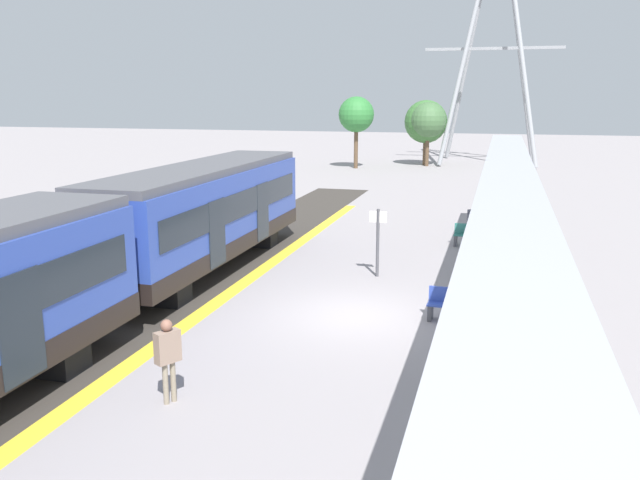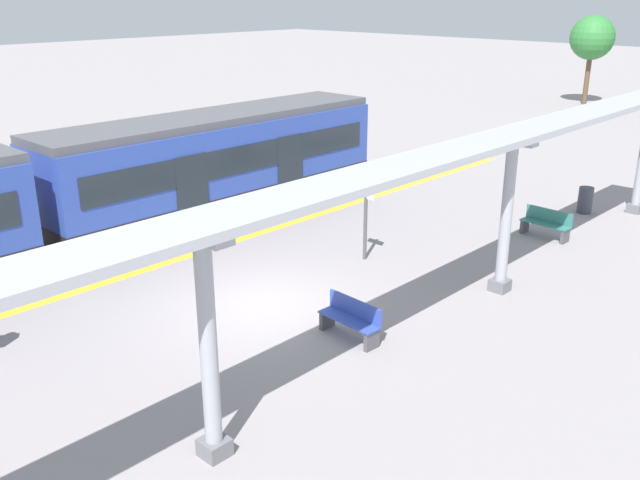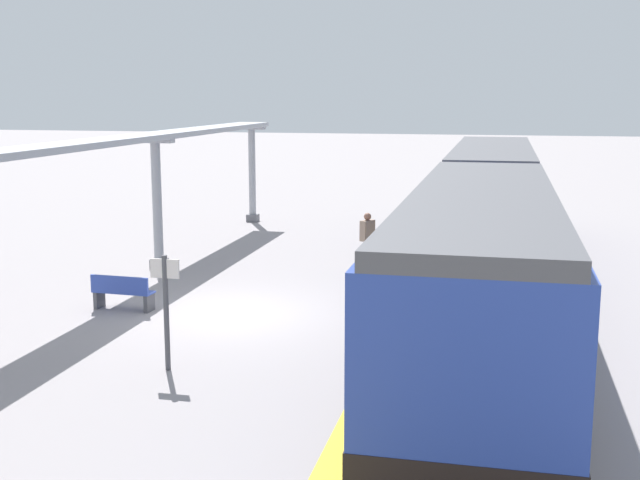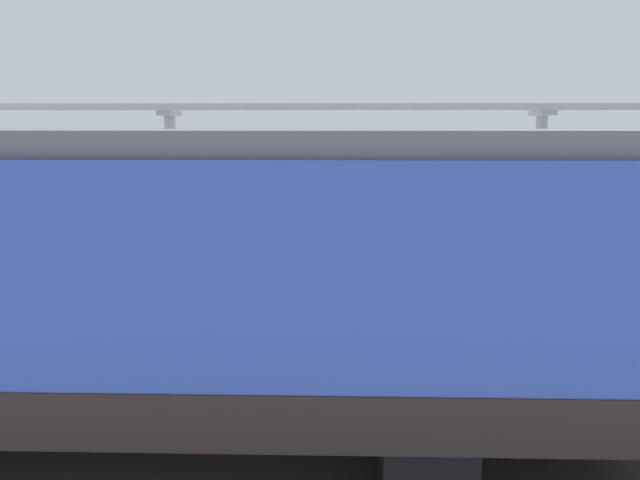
{
  "view_description": "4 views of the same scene",
  "coord_description": "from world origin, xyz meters",
  "px_view_note": "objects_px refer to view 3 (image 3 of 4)",
  "views": [
    {
      "loc": [
        3.54,
        -16.25,
        5.7
      ],
      "look_at": [
        -1.72,
        2.98,
        1.32
      ],
      "focal_mm": 37.03,
      "sensor_mm": 36.0,
      "label": 1
    },
    {
      "loc": [
        11.41,
        -9.88,
        7.09
      ],
      "look_at": [
        0.14,
        1.94,
        1.16
      ],
      "focal_mm": 38.73,
      "sensor_mm": 36.0,
      "label": 2
    },
    {
      "loc": [
        -6.08,
        17.54,
        5.11
      ],
      "look_at": [
        -1.73,
        -1.76,
        1.53
      ],
      "focal_mm": 45.35,
      "sensor_mm": 36.0,
      "label": 3
    },
    {
      "loc": [
        -12.58,
        0.52,
        3.54
      ],
      "look_at": [
        -2.03,
        0.83,
        1.69
      ],
      "focal_mm": 37.39,
      "sensor_mm": 36.0,
      "label": 4
    }
  ],
  "objects_px": {
    "canopy_pillar_nearest": "(252,174)",
    "passenger_waiting_near_edge": "(367,233)",
    "train_near_carriage": "(491,197)",
    "canopy_pillar_second": "(157,204)",
    "train_far_carriage": "(480,284)",
    "platform_info_sign": "(166,301)",
    "bench_near_end": "(122,292)"
  },
  "relations": [
    {
      "from": "train_near_carriage",
      "to": "canopy_pillar_nearest",
      "type": "distance_m",
      "value": 10.61
    },
    {
      "from": "passenger_waiting_near_edge",
      "to": "canopy_pillar_second",
      "type": "bearing_deg",
      "value": 14.35
    },
    {
      "from": "train_far_carriage",
      "to": "canopy_pillar_second",
      "type": "distance_m",
      "value": 12.28
    },
    {
      "from": "canopy_pillar_second",
      "to": "bench_near_end",
      "type": "xyz_separation_m",
      "value": [
        -1.07,
        4.56,
        -1.51
      ]
    },
    {
      "from": "train_far_carriage",
      "to": "passenger_waiting_near_edge",
      "type": "distance_m",
      "value": 9.96
    },
    {
      "from": "train_near_carriage",
      "to": "passenger_waiting_near_edge",
      "type": "distance_m",
      "value": 4.77
    },
    {
      "from": "canopy_pillar_nearest",
      "to": "passenger_waiting_near_edge",
      "type": "relative_size",
      "value": 2.33
    },
    {
      "from": "train_far_carriage",
      "to": "platform_info_sign",
      "type": "relative_size",
      "value": 5.36
    },
    {
      "from": "canopy_pillar_nearest",
      "to": "canopy_pillar_second",
      "type": "xyz_separation_m",
      "value": [
        0.0,
        9.27,
        0.0
      ]
    },
    {
      "from": "train_far_carriage",
      "to": "bench_near_end",
      "type": "height_order",
      "value": "train_far_carriage"
    },
    {
      "from": "train_far_carriage",
      "to": "canopy_pillar_nearest",
      "type": "xyz_separation_m",
      "value": [
        9.54,
        -17.01,
        0.12
      ]
    },
    {
      "from": "canopy_pillar_nearest",
      "to": "passenger_waiting_near_edge",
      "type": "xyz_separation_m",
      "value": [
        -6.0,
        7.74,
        -0.92
      ]
    },
    {
      "from": "canopy_pillar_nearest",
      "to": "canopy_pillar_second",
      "type": "height_order",
      "value": "same"
    },
    {
      "from": "train_near_carriage",
      "to": "platform_info_sign",
      "type": "height_order",
      "value": "train_near_carriage"
    },
    {
      "from": "train_far_carriage",
      "to": "canopy_pillar_second",
      "type": "relative_size",
      "value": 3.06
    },
    {
      "from": "train_near_carriage",
      "to": "canopy_pillar_nearest",
      "type": "height_order",
      "value": "canopy_pillar_nearest"
    },
    {
      "from": "train_near_carriage",
      "to": "passenger_waiting_near_edge",
      "type": "bearing_deg",
      "value": 41.17
    },
    {
      "from": "platform_info_sign",
      "to": "bench_near_end",
      "type": "bearing_deg",
      "value": -53.49
    },
    {
      "from": "passenger_waiting_near_edge",
      "to": "train_near_carriage",
      "type": "bearing_deg",
      "value": -138.83
    },
    {
      "from": "train_far_carriage",
      "to": "canopy_pillar_nearest",
      "type": "distance_m",
      "value": 19.5
    },
    {
      "from": "canopy_pillar_second",
      "to": "platform_info_sign",
      "type": "relative_size",
      "value": 1.75
    },
    {
      "from": "bench_near_end",
      "to": "train_far_carriage",
      "type": "bearing_deg",
      "value": 159.47
    },
    {
      "from": "train_far_carriage",
      "to": "canopy_pillar_second",
      "type": "height_order",
      "value": "canopy_pillar_second"
    },
    {
      "from": "bench_near_end",
      "to": "platform_info_sign",
      "type": "distance_m",
      "value": 4.74
    },
    {
      "from": "platform_info_sign",
      "to": "train_far_carriage",
      "type": "bearing_deg",
      "value": -174.28
    },
    {
      "from": "canopy_pillar_second",
      "to": "platform_info_sign",
      "type": "height_order",
      "value": "canopy_pillar_second"
    },
    {
      "from": "platform_info_sign",
      "to": "passenger_waiting_near_edge",
      "type": "bearing_deg",
      "value": -102.38
    },
    {
      "from": "canopy_pillar_second",
      "to": "passenger_waiting_near_edge",
      "type": "bearing_deg",
      "value": -165.65
    },
    {
      "from": "canopy_pillar_nearest",
      "to": "passenger_waiting_near_edge",
      "type": "height_order",
      "value": "canopy_pillar_nearest"
    },
    {
      "from": "bench_near_end",
      "to": "passenger_waiting_near_edge",
      "type": "height_order",
      "value": "passenger_waiting_near_edge"
    },
    {
      "from": "train_near_carriage",
      "to": "train_far_carriage",
      "type": "distance_m",
      "value": 12.37
    },
    {
      "from": "canopy_pillar_nearest",
      "to": "platform_info_sign",
      "type": "relative_size",
      "value": 1.75
    }
  ]
}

